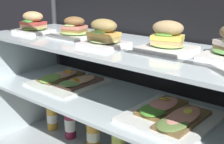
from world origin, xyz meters
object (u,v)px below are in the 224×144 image
(open_sandwich_tray_far_left, at_px, (171,115))
(juice_bottle_front_left_end, at_px, (70,122))
(plated_roll_sandwich_center, at_px, (104,35))
(open_sandwich_tray_mid_left, at_px, (68,81))
(juice_bottle_back_center, at_px, (93,133))
(plated_roll_sandwich_far_right, at_px, (33,24))
(juice_bottle_back_left, at_px, (52,117))
(plated_roll_sandwich_mid_left, at_px, (167,40))
(plated_roll_sandwich_near_left_corner, at_px, (75,30))

(open_sandwich_tray_far_left, xyz_separation_m, juice_bottle_front_left_end, (-0.70, 0.07, -0.28))
(plated_roll_sandwich_center, bearing_deg, juice_bottle_front_left_end, 162.43)
(juice_bottle_front_left_end, bearing_deg, open_sandwich_tray_mid_left, -40.11)
(juice_bottle_back_center, bearing_deg, plated_roll_sandwich_far_right, -162.09)
(open_sandwich_tray_mid_left, xyz_separation_m, juice_bottle_back_left, (-0.21, 0.04, -0.29))
(plated_roll_sandwich_center, distance_m, juice_bottle_back_center, 0.62)
(open_sandwich_tray_mid_left, xyz_separation_m, juice_bottle_back_center, (0.15, 0.04, -0.28))
(plated_roll_sandwich_far_right, xyz_separation_m, plated_roll_sandwich_mid_left, (0.78, 0.08, -0.00))
(plated_roll_sandwich_near_left_corner, distance_m, juice_bottle_back_center, 0.57)
(plated_roll_sandwich_far_right, distance_m, open_sandwich_tray_far_left, 0.89)
(plated_roll_sandwich_mid_left, bearing_deg, open_sandwich_tray_far_left, -37.13)
(open_sandwich_tray_mid_left, height_order, juice_bottle_back_center, open_sandwich_tray_mid_left)
(plated_roll_sandwich_near_left_corner, xyz_separation_m, juice_bottle_back_center, (0.06, 0.05, -0.57))
(plated_roll_sandwich_center, height_order, juice_bottle_front_left_end, plated_roll_sandwich_center)
(juice_bottle_back_left, bearing_deg, plated_roll_sandwich_far_right, -75.97)
(plated_roll_sandwich_center, relative_size, open_sandwich_tray_far_left, 0.50)
(plated_roll_sandwich_near_left_corner, relative_size, plated_roll_sandwich_mid_left, 1.05)
(plated_roll_sandwich_far_right, relative_size, plated_roll_sandwich_mid_left, 0.86)
(plated_roll_sandwich_mid_left, xyz_separation_m, open_sandwich_tray_far_left, (0.06, -0.05, -0.29))
(plated_roll_sandwich_center, bearing_deg, juice_bottle_back_left, 167.42)
(plated_roll_sandwich_far_right, xyz_separation_m, plated_roll_sandwich_near_left_corner, (0.27, 0.06, -0.01))
(plated_roll_sandwich_mid_left, bearing_deg, juice_bottle_back_left, 178.22)
(open_sandwich_tray_mid_left, bearing_deg, open_sandwich_tray_far_left, -3.11)
(plated_roll_sandwich_far_right, relative_size, juice_bottle_front_left_end, 0.69)
(open_sandwich_tray_mid_left, bearing_deg, juice_bottle_front_left_end, 139.89)
(plated_roll_sandwich_mid_left, height_order, open_sandwich_tray_mid_left, plated_roll_sandwich_mid_left)
(plated_roll_sandwich_far_right, xyz_separation_m, juice_bottle_back_center, (0.33, 0.11, -0.58))
(plated_roll_sandwich_mid_left, bearing_deg, open_sandwich_tray_mid_left, -178.77)
(plated_roll_sandwich_mid_left, bearing_deg, plated_roll_sandwich_near_left_corner, -177.03)
(plated_roll_sandwich_near_left_corner, height_order, plated_roll_sandwich_center, plated_roll_sandwich_center)
(juice_bottle_front_left_end, bearing_deg, plated_roll_sandwich_near_left_corner, -21.61)
(plated_roll_sandwich_far_right, bearing_deg, juice_bottle_back_left, 104.03)
(plated_roll_sandwich_mid_left, bearing_deg, plated_roll_sandwich_center, -158.99)
(juice_bottle_front_left_end, bearing_deg, juice_bottle_back_center, 0.00)
(open_sandwich_tray_far_left, bearing_deg, plated_roll_sandwich_near_left_corner, 177.82)
(plated_roll_sandwich_far_right, relative_size, open_sandwich_tray_far_left, 0.48)
(open_sandwich_tray_far_left, bearing_deg, plated_roll_sandwich_far_right, -177.60)
(plated_roll_sandwich_near_left_corner, relative_size, juice_bottle_back_center, 0.89)
(open_sandwich_tray_mid_left, bearing_deg, juice_bottle_back_left, 169.88)
(open_sandwich_tray_mid_left, xyz_separation_m, juice_bottle_front_left_end, (-0.04, 0.04, -0.28))
(plated_roll_sandwich_center, distance_m, juice_bottle_front_left_end, 0.70)
(plated_roll_sandwich_far_right, distance_m, juice_bottle_back_left, 0.60)
(open_sandwich_tray_mid_left, distance_m, open_sandwich_tray_far_left, 0.66)
(open_sandwich_tray_far_left, bearing_deg, juice_bottle_back_left, 175.17)
(juice_bottle_front_left_end, bearing_deg, plated_roll_sandwich_center, -17.57)
(plated_roll_sandwich_near_left_corner, distance_m, plated_roll_sandwich_mid_left, 0.51)
(plated_roll_sandwich_near_left_corner, height_order, juice_bottle_front_left_end, plated_roll_sandwich_near_left_corner)
(plated_roll_sandwich_far_right, height_order, juice_bottle_back_left, plated_roll_sandwich_far_right)
(open_sandwich_tray_far_left, relative_size, juice_bottle_back_center, 1.51)
(plated_roll_sandwich_far_right, xyz_separation_m, juice_bottle_front_left_end, (0.14, 0.11, -0.58))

